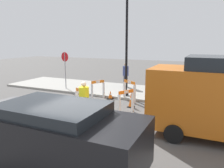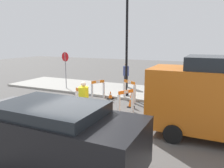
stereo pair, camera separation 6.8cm
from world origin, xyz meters
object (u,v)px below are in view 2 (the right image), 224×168
person_pedestrian (126,74)px  stop_sign (65,64)px  parked_car_1 (52,133)px  streetlamp_post (127,21)px  person_worker (84,101)px

person_pedestrian → stop_sign: bearing=50.0°
parked_car_1 → stop_sign: bearing=124.7°
streetlamp_post → parked_car_1: streetlamp_post is taller
person_worker → person_pedestrian: bearing=4.2°
streetlamp_post → person_worker: (-0.15, -4.22, -3.38)m
streetlamp_post → person_pedestrian: streetlamp_post is taller
stop_sign → person_worker: 6.05m
person_pedestrian → parked_car_1: size_ratio=0.36×
person_pedestrian → streetlamp_post: bearing=130.8°
stop_sign → parked_car_1: size_ratio=0.52×
streetlamp_post → stop_sign: bearing=178.1°
streetlamp_post → person_pedestrian: bearing=111.8°
person_worker → parked_car_1: parked_car_1 is taller
streetlamp_post → person_pedestrian: 4.01m
person_worker → person_pedestrian: (-0.72, 6.40, 0.12)m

